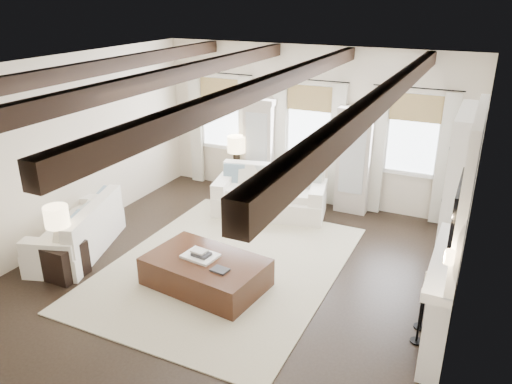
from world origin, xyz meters
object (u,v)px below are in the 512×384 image
at_px(sofa_left, 80,232).
at_px(ottoman, 206,272).
at_px(side_table_back, 237,180).
at_px(sofa_back, 270,195).
at_px(side_table_front, 64,260).

bearing_deg(sofa_left, ottoman, -0.61).
bearing_deg(sofa_left, side_table_back, 70.63).
height_order(sofa_back, side_table_back, sofa_back).
xyz_separation_m(side_table_front, side_table_back, (0.87, 4.18, 0.04)).
height_order(sofa_back, side_table_front, sofa_back).
height_order(sofa_back, sofa_left, sofa_back).
height_order(sofa_left, ottoman, sofa_left).
relative_size(side_table_front, side_table_back, 0.86).
distance_m(sofa_left, side_table_front, 0.81).
bearing_deg(side_table_front, side_table_back, 78.30).
xyz_separation_m(sofa_left, ottoman, (2.49, -0.03, -0.12)).
bearing_deg(sofa_back, sofa_left, -128.43).
relative_size(ottoman, side_table_back, 2.72).
bearing_deg(sofa_left, side_table_front, -64.57).
bearing_deg(sofa_back, side_table_back, 151.13).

